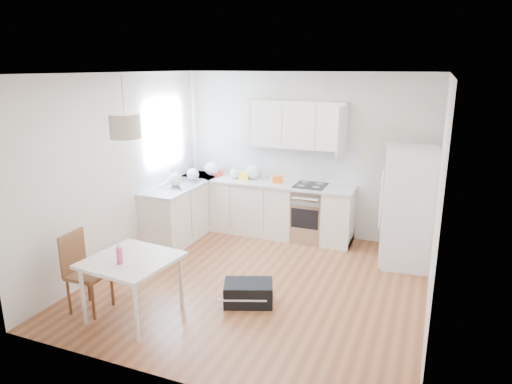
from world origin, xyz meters
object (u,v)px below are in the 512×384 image
refrigerator (409,207)px  gym_bag (248,293)px  dining_chair (89,273)px  dining_table (132,265)px

refrigerator → gym_bag: refrigerator is taller
refrigerator → gym_bag: size_ratio=2.90×
dining_chair → gym_bag: (1.65, 0.83, -0.34)m
dining_chair → gym_bag: size_ratio=1.63×
dining_table → dining_chair: bearing=-166.9°
refrigerator → dining_chair: 4.36m
gym_bag → dining_chair: bearing=-174.4°
dining_table → refrigerator: bearing=50.6°
dining_table → gym_bag: bearing=40.7°
gym_bag → refrigerator: bearing=28.7°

